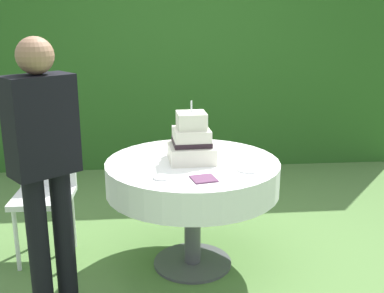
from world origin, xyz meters
The scene contains 9 objects.
ground_plane centered at (0.00, 0.00, 0.00)m, with size 20.00×20.00×0.00m, color #547A3D.
foliage_hedge centered at (0.00, 2.38, 1.26)m, with size 5.20×0.43×2.53m, color #28561E.
cake_table centered at (0.00, 0.00, 0.65)m, with size 1.16×1.16×0.76m.
wedding_cake centered at (0.00, 0.02, 0.89)m, with size 0.31×0.32×0.41m.
serving_plate_near centered at (-0.22, -0.32, 0.77)m, with size 0.10×0.10×0.01m, color white.
serving_plate_far centered at (0.33, -0.22, 0.77)m, with size 0.14×0.14×0.01m, color white.
napkin_stack centered at (0.03, -0.36, 0.77)m, with size 0.14×0.14×0.01m, color #603856.
garden_chair centered at (-1.03, 0.26, 0.54)m, with size 0.41×0.41×0.89m.
standing_person centered at (-0.87, -0.42, 0.93)m, with size 0.41×0.38×1.60m.
Camera 1 is at (-0.28, -2.99, 1.72)m, focal length 44.27 mm.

